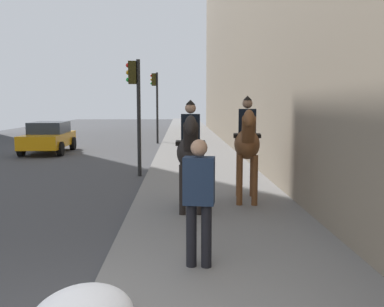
# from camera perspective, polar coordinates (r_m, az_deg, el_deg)

# --- Properties ---
(mounted_horse_near) EXTENTS (2.15, 0.61, 2.24)m
(mounted_horse_near) POSITION_cam_1_polar(r_m,az_deg,el_deg) (8.49, -0.20, 0.45)
(mounted_horse_near) COLOR black
(mounted_horse_near) RESTS_ON sidewalk_slab
(mounted_horse_far) EXTENTS (2.15, 0.74, 2.34)m
(mounted_horse_far) POSITION_cam_1_polar(r_m,az_deg,el_deg) (9.33, 7.46, 1.48)
(mounted_horse_far) COLOR brown
(mounted_horse_far) RESTS_ON sidewalk_slab
(pedestrian_greeting) EXTENTS (0.32, 0.44, 1.70)m
(pedestrian_greeting) POSITION_cam_1_polar(r_m,az_deg,el_deg) (5.53, 0.95, -5.57)
(pedestrian_greeting) COLOR black
(pedestrian_greeting) RESTS_ON sidewalk_slab
(car_near_lane) EXTENTS (4.19, 2.03, 1.44)m
(car_near_lane) POSITION_cam_1_polar(r_m,az_deg,el_deg) (20.77, -18.80, 2.17)
(car_near_lane) COLOR orange
(car_near_lane) RESTS_ON ground
(traffic_light_near_curb) EXTENTS (0.20, 0.44, 3.64)m
(traffic_light_near_curb) POSITION_cam_1_polar(r_m,az_deg,el_deg) (13.30, -7.62, 7.40)
(traffic_light_near_curb) COLOR black
(traffic_light_near_curb) RESTS_ON ground
(traffic_light_far_curb) EXTENTS (0.20, 0.44, 4.06)m
(traffic_light_far_curb) POSITION_cam_1_polar(r_m,az_deg,el_deg) (24.43, -4.94, 7.70)
(traffic_light_far_curb) COLOR black
(traffic_light_far_curb) RESTS_ON ground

